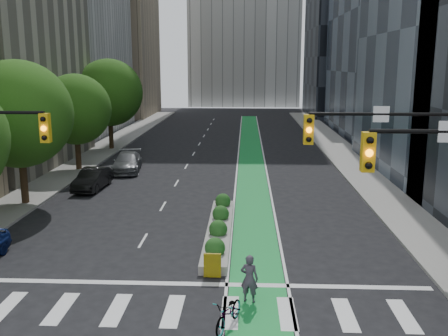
# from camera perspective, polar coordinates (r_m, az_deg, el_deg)

# --- Properties ---
(ground) EXTENTS (160.00, 160.00, 0.00)m
(ground) POSITION_cam_1_polar(r_m,az_deg,el_deg) (19.18, -5.40, -14.56)
(ground) COLOR black
(ground) RESTS_ON ground
(sidewalk_left) EXTENTS (3.60, 90.00, 0.15)m
(sidewalk_left) POSITION_cam_1_polar(r_m,az_deg,el_deg) (45.17, -15.98, 0.63)
(sidewalk_left) COLOR gray
(sidewalk_left) RESTS_ON ground
(sidewalk_right) EXTENTS (3.60, 90.00, 0.15)m
(sidewalk_right) POSITION_cam_1_polar(r_m,az_deg,el_deg) (43.84, 14.72, 0.37)
(sidewalk_right) COLOR gray
(sidewalk_right) RESTS_ON ground
(bike_lane_paint) EXTENTS (2.20, 70.00, 0.01)m
(bike_lane_paint) POSITION_cam_1_polar(r_m,az_deg,el_deg) (47.77, 3.09, 1.59)
(bike_lane_paint) COLOR green
(bike_lane_paint) RESTS_ON ground
(building_tan_far) EXTENTS (14.00, 16.00, 26.00)m
(building_tan_far) POSITION_cam_1_polar(r_m,az_deg,el_deg) (86.11, -13.05, 14.56)
(building_tan_far) COLOR tan
(building_tan_far) RESTS_ON ground
(building_dark_end) EXTENTS (14.00, 18.00, 28.00)m
(building_dark_end) POSITION_cam_1_polar(r_m,az_deg,el_deg) (86.96, 14.65, 15.11)
(building_dark_end) COLOR black
(building_dark_end) RESTS_ON ground
(tree_mid) EXTENTS (6.40, 6.40, 8.78)m
(tree_mid) POSITION_cam_1_polar(r_m,az_deg,el_deg) (32.13, -22.45, 5.70)
(tree_mid) COLOR black
(tree_mid) RESTS_ON ground
(tree_midfar) EXTENTS (5.60, 5.60, 7.76)m
(tree_midfar) POSITION_cam_1_polar(r_m,az_deg,el_deg) (41.43, -16.61, 6.43)
(tree_midfar) COLOR black
(tree_midfar) RESTS_ON ground
(tree_far) EXTENTS (6.60, 6.60, 9.00)m
(tree_far) POSITION_cam_1_polar(r_m,az_deg,el_deg) (50.91, -13.00, 8.39)
(tree_far) COLOR black
(tree_far) RESTS_ON ground
(signal_right) EXTENTS (5.82, 0.51, 7.20)m
(signal_right) POSITION_cam_1_polar(r_m,az_deg,el_deg) (18.90, 21.54, -0.32)
(signal_right) COLOR black
(signal_right) RESTS_ON ground
(median_planter) EXTENTS (1.20, 10.26, 1.10)m
(median_planter) POSITION_cam_1_polar(r_m,az_deg,el_deg) (25.42, -0.54, -6.83)
(median_planter) COLOR gray
(median_planter) RESTS_ON ground
(bicycle) EXTENTS (1.34, 2.07, 1.03)m
(bicycle) POSITION_cam_1_polar(r_m,az_deg,el_deg) (17.01, 0.57, -16.21)
(bicycle) COLOR gray
(bicycle) RESTS_ON ground
(cyclist) EXTENTS (0.75, 0.59, 1.81)m
(cyclist) POSITION_cam_1_polar(r_m,az_deg,el_deg) (18.47, 2.91, -12.51)
(cyclist) COLOR #3E3843
(cyclist) RESTS_ON ground
(parked_car_left_mid) EXTENTS (1.80, 4.48, 1.45)m
(parked_car_left_mid) POSITION_cam_1_polar(r_m,az_deg,el_deg) (35.50, -14.77, -1.22)
(parked_car_left_mid) COLOR black
(parked_car_left_mid) RESTS_ON ground
(parked_car_left_far) EXTENTS (2.68, 5.34, 1.49)m
(parked_car_left_far) POSITION_cam_1_polar(r_m,az_deg,el_deg) (40.76, -11.00, 0.65)
(parked_car_left_far) COLOR #595B5E
(parked_car_left_far) RESTS_ON ground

